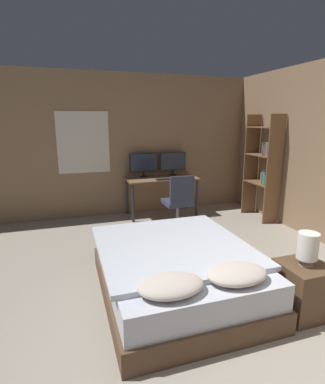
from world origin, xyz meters
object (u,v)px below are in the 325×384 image
object	(u,v)px
desk	(162,183)
monitor_left	(144,163)
bookshelf	(265,163)
keyboard	(165,179)
bedside_lamp	(308,246)
office_chair	(179,207)
nightstand	(303,289)
monitor_right	(173,162)
computer_mouse	(178,178)
bed	(176,271)

from	to	relation	value
desk	monitor_left	size ratio (longest dim) A/B	2.55
bookshelf	keyboard	bearing A→B (deg)	160.91
bedside_lamp	bookshelf	bearing A→B (deg)	61.55
office_chair	bedside_lamp	bearing A→B (deg)	-83.79
nightstand	monitor_right	xyz separation A→B (m)	(-0.02, 3.61, 0.76)
nightstand	bedside_lamp	bearing A→B (deg)	0.00
desk	monitor_right	size ratio (longest dim) A/B	2.55
monitor_left	monitor_right	xyz separation A→B (m)	(0.61, 0.00, 0.00)
nightstand	computer_mouse	distance (m)	3.23
monitor_right	bookshelf	size ratio (longest dim) A/B	0.28
monitor_left	bookshelf	world-z (taller)	bookshelf
desk	bookshelf	distance (m)	1.95
bookshelf	computer_mouse	bearing A→B (deg)	157.83
bed	desk	distance (m)	2.83
monitor_right	bed	bearing A→B (deg)	-109.14
desk	keyboard	distance (m)	0.23
monitor_left	computer_mouse	distance (m)	0.75
bed	monitor_left	distance (m)	3.04
monitor_right	keyboard	xyz separation A→B (m)	(-0.30, -0.42, -0.25)
monitor_right	computer_mouse	size ratio (longest dim) A/B	7.67
office_chair	monitor_right	bearing A→B (deg)	75.75
bed	nightstand	size ratio (longest dim) A/B	3.73
bed	desk	bearing A→B (deg)	75.32
keyboard	office_chair	distance (m)	0.70
bedside_lamp	keyboard	xyz separation A→B (m)	(-0.33, 3.19, 0.06)
bed	keyboard	world-z (taller)	keyboard
monitor_left	computer_mouse	xyz separation A→B (m)	(0.56, -0.42, -0.25)
desk	bedside_lamp	bearing A→B (deg)	-84.47
keyboard	office_chair	size ratio (longest dim) A/B	0.36
bed	monitor_left	size ratio (longest dim) A/B	3.55
bed	bookshelf	distance (m)	3.19
bedside_lamp	keyboard	distance (m)	3.20
monitor_left	monitor_right	world-z (taller)	same
monitor_left	keyboard	size ratio (longest dim) A/B	1.58
bed	bedside_lamp	bearing A→B (deg)	-33.47
monitor_left	computer_mouse	bearing A→B (deg)	-36.66
bedside_lamp	monitor_right	bearing A→B (deg)	90.39
monitor_right	nightstand	bearing A→B (deg)	-89.61
keyboard	computer_mouse	bearing A→B (deg)	0.00
bedside_lamp	office_chair	xyz separation A→B (m)	(-0.28, 2.59, -0.31)
bedside_lamp	desk	world-z (taller)	bedside_lamp
bed	nightstand	bearing A→B (deg)	-33.47
office_chair	bookshelf	bearing A→B (deg)	-0.15
nightstand	office_chair	distance (m)	2.61
keyboard	office_chair	world-z (taller)	office_chair
bed	nightstand	world-z (taller)	bed
office_chair	bookshelf	world-z (taller)	bookshelf
computer_mouse	monitor_left	bearing A→B (deg)	143.34
nightstand	bookshelf	size ratio (longest dim) A/B	0.26
nightstand	keyboard	xyz separation A→B (m)	(-0.33, 3.19, 0.50)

